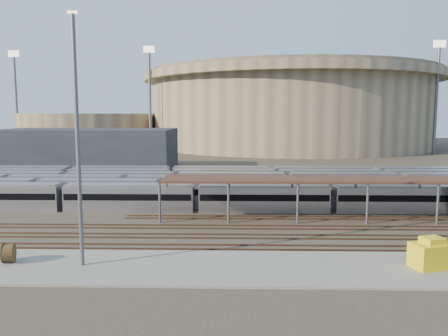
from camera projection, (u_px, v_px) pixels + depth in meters
ground at (224, 226)px, 53.19m from camera, size 420.00×420.00×0.00m
apron at (163, 267)px, 38.41m from camera, size 50.00×9.00×0.20m
subway_trains at (243, 187)px, 71.26m from camera, size 129.75×23.90×3.60m
inspection_shed at (395, 181)px, 56.02m from camera, size 60.30×6.00×5.30m
empty_tracks at (222, 236)px, 48.21m from camera, size 170.00×9.62×0.18m
stadium at (289, 108)px, 189.53m from camera, size 124.00×124.00×32.50m
secondary_arena at (89, 130)px, 182.83m from camera, size 56.00×56.00×14.00m
service_building at (88, 149)px, 108.02m from camera, size 42.00×20.00×10.00m
floodlight_0 at (150, 95)px, 160.60m from camera, size 4.00×1.00×38.40m
floodlight_1 at (16, 97)px, 171.87m from camera, size 4.00×1.00×38.40m
floodlight_2 at (437, 94)px, 148.23m from camera, size 4.00×1.00×38.40m
floodlight_3 at (211, 100)px, 209.73m from camera, size 4.00×1.00×38.40m
cable_reel_east at (8, 253)px, 39.20m from camera, size 1.44×2.01×1.81m
yard_light_pole at (78, 141)px, 37.32m from camera, size 0.81×0.36×21.74m
yellow_equipment at (432, 255)px, 37.91m from camera, size 3.91×3.05×2.15m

